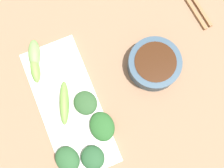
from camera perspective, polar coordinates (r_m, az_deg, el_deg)
The scene contains 10 objects.
tabletop at distance 0.68m, azimuth 0.39°, elevation -0.30°, with size 2.10×2.10×0.02m, color #8C694E.
sauce_bowl at distance 0.66m, azimuth 8.50°, elevation 4.00°, with size 0.12×0.12×0.04m.
serving_plate at distance 0.66m, azimuth -8.50°, elevation -4.48°, with size 0.13×0.32×0.01m, color white.
broccoli_stalk_0 at distance 0.68m, azimuth -15.35°, elevation 5.94°, with size 0.03×0.07×0.03m, color #76AB58.
broccoli_leafy_1 at distance 0.63m, azimuth -1.99°, elevation -8.53°, with size 0.05×0.07×0.02m, color #265825.
broccoli_stalk_2 at distance 0.64m, azimuth -9.47°, elevation -3.96°, with size 0.02×0.10×0.03m, color #70AB44.
broccoli_leafy_3 at distance 0.64m, azimuth -8.95°, elevation -14.74°, with size 0.05×0.06×0.03m, color #28552C.
broccoli_leafy_4 at distance 0.64m, azimuth -3.89°, elevation -14.58°, with size 0.05×0.05×0.02m, color #25502C.
broccoli_leafy_5 at distance 0.64m, azimuth -5.35°, elevation -3.79°, with size 0.05×0.06×0.02m, color #2D532B.
broccoli_stalk_6 at distance 0.67m, azimuth -15.15°, elevation 2.83°, with size 0.02×0.06×0.02m, color #73B246.
Camera 1 is at (0.05, 0.11, 0.68)m, focal length 45.48 mm.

